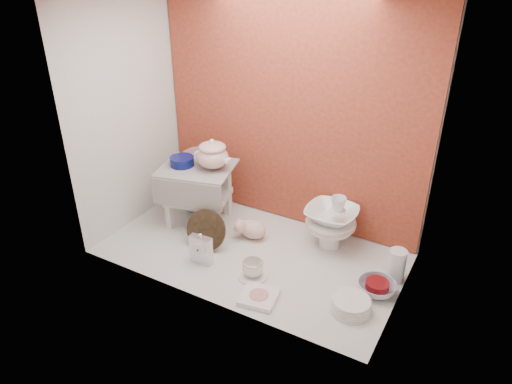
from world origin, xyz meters
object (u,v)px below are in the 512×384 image
blue_white_vase (195,194)px  mantel_clock (201,248)px  gold_rim_teacup (253,268)px  floral_platter (200,173)px  plush_pig (253,229)px  porcelain_tower (331,221)px  step_stool (199,195)px  dinner_plate_stack (351,305)px  crystal_bowl (377,288)px  soup_tureen (213,154)px

blue_white_vase → mantel_clock: (0.40, -0.50, -0.02)m
mantel_clock → gold_rim_teacup: 0.34m
floral_platter → plush_pig: size_ratio=1.75×
floral_platter → porcelain_tower: floral_platter is taller
floral_platter → step_stool: bearing=-56.2°
step_stool → porcelain_tower: size_ratio=1.28×
blue_white_vase → mantel_clock: blue_white_vase is taller
step_stool → porcelain_tower: 0.90m
mantel_clock → dinner_plate_stack: size_ratio=0.91×
step_stool → plush_pig: size_ratio=2.06×
floral_platter → mantel_clock: size_ratio=1.97×
plush_pig → gold_rim_teacup: 0.40m
blue_white_vase → crystal_bowl: bearing=-10.4°
plush_pig → crystal_bowl: 0.87m
blue_white_vase → mantel_clock: 0.64m
plush_pig → gold_rim_teacup: plush_pig is taller
soup_tureen → mantel_clock: size_ratio=1.22×
step_stool → dinner_plate_stack: step_stool is taller
soup_tureen → floral_platter: size_ratio=0.62×
step_stool → dinner_plate_stack: (1.20, -0.35, -0.17)m
floral_platter → dinner_plate_stack: (1.40, -0.64, -0.16)m
dinner_plate_stack → porcelain_tower: porcelain_tower is taller
step_stool → mantel_clock: 0.49m
plush_pig → porcelain_tower: (0.46, 0.16, 0.11)m
blue_white_vase → dinner_plate_stack: bearing=-19.3°
plush_pig → step_stool: bearing=162.8°
soup_tureen → blue_white_vase: size_ratio=1.00×
plush_pig → floral_platter: bearing=137.9°
mantel_clock → gold_rim_teacup: size_ratio=1.64×
floral_platter → soup_tureen: bearing=-40.6°
step_stool → porcelain_tower: step_stool is taller
blue_white_vase → gold_rim_teacup: blue_white_vase is taller
step_stool → soup_tureen: soup_tureen is taller
blue_white_vase → mantel_clock: size_ratio=1.23×
mantel_clock → porcelain_tower: (0.60, 0.54, 0.08)m
floral_platter → blue_white_vase: bearing=-66.4°
plush_pig → porcelain_tower: 0.50m
blue_white_vase → plush_pig: 0.55m
blue_white_vase → dinner_plate_stack: 1.40m
dinner_plate_stack → soup_tureen: bearing=160.8°
floral_platter → dinner_plate_stack: 1.55m
floral_platter → gold_rim_teacup: bearing=-38.4°
gold_rim_teacup → crystal_bowl: 0.70m
soup_tureen → crystal_bowl: bearing=-8.5°
step_stool → gold_rim_teacup: 0.73m
plush_pig → porcelain_tower: bearing=3.1°
plush_pig → dinner_plate_stack: bearing=-39.9°
mantel_clock → plush_pig: (0.13, 0.38, -0.03)m
mantel_clock → plush_pig: bearing=66.8°
floral_platter → crystal_bowl: bearing=-16.3°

